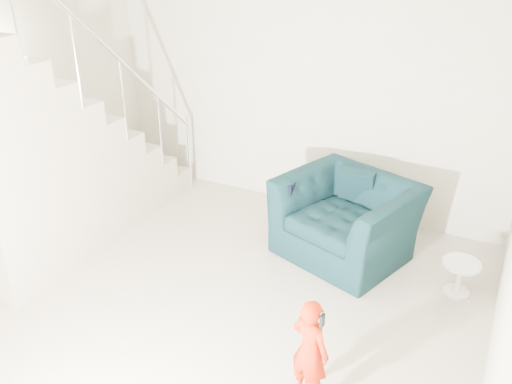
# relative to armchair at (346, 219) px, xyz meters

# --- Properties ---
(floor) EXTENTS (5.50, 5.50, 0.00)m
(floor) POSITION_rel_armchair_xyz_m (-0.92, -1.82, -0.42)
(floor) COLOR tan
(floor) RESTS_ON ground
(ceiling) EXTENTS (5.50, 5.50, 0.00)m
(ceiling) POSITION_rel_armchair_xyz_m (-0.92, -1.82, 2.28)
(ceiling) COLOR silver
(ceiling) RESTS_ON back_wall
(back_wall) EXTENTS (5.00, 0.00, 5.00)m
(back_wall) POSITION_rel_armchair_xyz_m (-0.92, 0.93, 0.93)
(back_wall) COLOR #BEB39B
(back_wall) RESTS_ON floor
(armchair) EXTENTS (1.60, 1.50, 0.85)m
(armchair) POSITION_rel_armchair_xyz_m (0.00, 0.00, 0.00)
(armchair) COLOR black
(armchair) RESTS_ON floor
(toddler) EXTENTS (0.38, 0.31, 0.89)m
(toddler) POSITION_rel_armchair_xyz_m (0.39, -2.05, 0.02)
(toddler) COLOR #A11C05
(toddler) RESTS_ON floor
(side_table) EXTENTS (0.36, 0.36, 0.36)m
(side_table) POSITION_rel_armchair_xyz_m (1.22, -0.20, -0.18)
(side_table) COLOR white
(side_table) RESTS_ON floor
(staircase) EXTENTS (1.02, 3.03, 3.62)m
(staircase) POSITION_rel_armchair_xyz_m (-2.92, -1.27, 0.52)
(staircase) COLOR #ADA089
(staircase) RESTS_ON floor
(cushion) EXTENTS (0.39, 0.19, 0.39)m
(cushion) POSITION_rel_armchair_xyz_m (-0.02, 0.36, 0.24)
(cushion) COLOR black
(cushion) RESTS_ON armchair
(throw) EXTENTS (0.05, 0.47, 0.53)m
(throw) POSITION_rel_armchair_xyz_m (-0.56, -0.04, 0.11)
(throw) COLOR black
(throw) RESTS_ON armchair
(phone) EXTENTS (0.02, 0.05, 0.10)m
(phone) POSITION_rel_armchair_xyz_m (0.48, -2.08, 0.35)
(phone) COLOR black
(phone) RESTS_ON toddler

